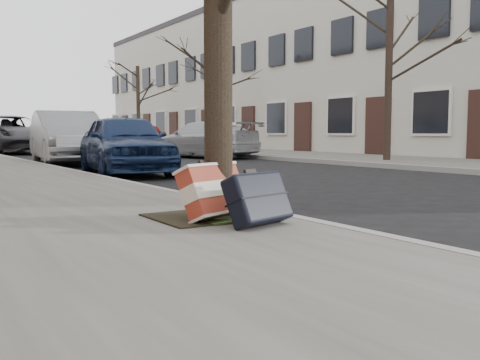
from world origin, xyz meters
TOP-DOWN VIEW (x-y plane):
  - ground at (0.00, 0.00)m, footprint 120.00×120.00m
  - far_sidewalk at (7.80, 15.00)m, footprint 4.00×70.00m
  - house_far at (13.15, 16.00)m, footprint 6.70×40.00m
  - dirt_patch at (-2.00, 1.20)m, footprint 0.85×0.85m
  - suitcase_red at (-1.96, 1.04)m, footprint 0.72×0.55m
  - suitcase_navy at (-1.82, 0.57)m, footprint 0.66×0.48m
  - car_near_front at (-0.19, 7.84)m, footprint 2.07×3.98m
  - car_near_mid at (-0.19, 12.30)m, footprint 2.03×4.67m
  - car_near_back at (-0.14, 21.31)m, footprint 3.44×6.06m
  - car_far_front at (4.71, 13.35)m, footprint 2.99×4.67m
  - car_far_back at (4.70, 18.89)m, footprint 1.87×3.89m
  - tree_far_a at (7.20, 7.26)m, footprint 0.20×0.20m
  - tree_far_b at (7.20, 17.35)m, footprint 0.21×0.21m
  - tree_far_c at (7.20, 25.18)m, footprint 0.20×0.20m

SIDE VIEW (x-z plane):
  - ground at x=0.00m, z-range 0.00..0.00m
  - far_sidewalk at x=7.80m, z-range 0.00..0.12m
  - dirt_patch at x=-2.00m, z-range 0.12..0.14m
  - suitcase_navy at x=-1.82m, z-range 0.12..0.58m
  - suitcase_red at x=-1.96m, z-range 0.12..0.61m
  - car_far_front at x=4.71m, z-range 0.00..1.26m
  - car_far_back at x=4.70m, z-range 0.00..1.28m
  - car_near_front at x=-0.19m, z-range 0.00..1.29m
  - car_near_mid at x=-0.19m, z-range 0.00..1.49m
  - car_near_back at x=-0.14m, z-range 0.00..1.59m
  - tree_far_c at x=7.20m, z-range 0.12..4.53m
  - tree_far_b at x=7.20m, z-range 0.12..4.56m
  - tree_far_a at x=7.20m, z-range 0.12..5.55m
  - house_far at x=13.15m, z-range 0.00..7.20m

